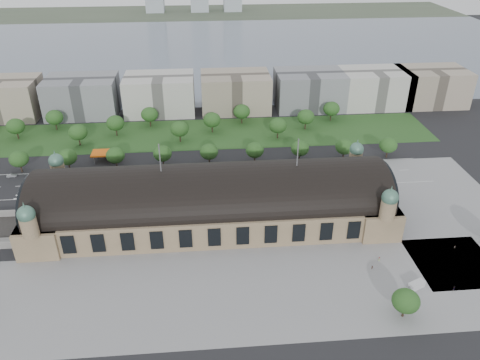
{
  "coord_description": "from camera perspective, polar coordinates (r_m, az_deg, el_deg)",
  "views": [
    {
      "loc": [
        -2.6,
        -166.27,
        114.58
      ],
      "look_at": [
        12.56,
        10.39,
        14.0
      ],
      "focal_mm": 35.0,
      "sensor_mm": 36.0,
      "label": 1
    }
  ],
  "objects": [
    {
      "name": "tree_row_8",
      "position": [
        255.2,
        12.61,
        3.99
      ],
      "size": [
        9.6,
        9.6,
        11.52
      ],
      "color": "#2D2116",
      "rests_on": "ground"
    },
    {
      "name": "traffic_car_3",
      "position": [
        236.89,
        -12.63,
        0.07
      ],
      "size": [
        5.64,
        2.88,
        1.57
      ],
      "primitive_type": "imported",
      "rotation": [
        0.0,
        0.0,
        1.7
      ],
      "color": "maroon",
      "rests_on": "ground"
    },
    {
      "name": "road_slab",
      "position": [
        234.85,
        -8.52,
        0.01
      ],
      "size": [
        260.0,
        26.0,
        0.1
      ],
      "primitive_type": "cube",
      "color": "black",
      "rests_on": "ground"
    },
    {
      "name": "plaza_east",
      "position": [
        227.87,
        23.58,
        -3.39
      ],
      "size": [
        56.0,
        100.0,
        0.12
      ],
      "primitive_type": "cube",
      "color": "gray",
      "rests_on": "ground"
    },
    {
      "name": "tree_row_2",
      "position": [
        253.73,
        -20.29,
        2.63
      ],
      "size": [
        9.6,
        9.6,
        11.52
      ],
      "color": "#2D2116",
      "rests_on": "ground"
    },
    {
      "name": "office_1",
      "position": [
        341.05,
        -26.91,
        8.86
      ],
      "size": [
        45.0,
        32.0,
        24.0
      ],
      "primitive_type": "cube",
      "color": "tan",
      "rests_on": "ground"
    },
    {
      "name": "tree_belt_6",
      "position": [
        271.41,
        -7.38,
        6.2
      ],
      "size": [
        10.4,
        10.4,
        12.48
      ],
      "color": "#2D2116",
      "rests_on": "ground"
    },
    {
      "name": "bus_west",
      "position": [
        223.83,
        -5.4,
        -0.85
      ],
      "size": [
        12.87,
        3.99,
        3.53
      ],
      "primitive_type": "imported",
      "rotation": [
        0.0,
        0.0,
        1.49
      ],
      "color": "#B23C1C",
      "rests_on": "ground"
    },
    {
      "name": "tree_belt_3",
      "position": [
        280.07,
        -19.15,
        5.51
      ],
      "size": [
        10.4,
        10.4,
        12.48
      ],
      "color": "#2D2116",
      "rests_on": "ground"
    },
    {
      "name": "office_6",
      "position": [
        337.51,
        16.03,
        10.73
      ],
      "size": [
        45.0,
        32.0,
        24.0
      ],
      "primitive_type": "cube",
      "color": "#B8B5AE",
      "rests_on": "ground"
    },
    {
      "name": "bus_mid",
      "position": [
        224.04,
        -1.34,
        -0.66
      ],
      "size": [
        13.35,
        3.79,
        3.68
      ],
      "primitive_type": "imported",
      "rotation": [
        0.0,
        0.0,
        1.52
      ],
      "color": "silver",
      "rests_on": "ground"
    },
    {
      "name": "tree_row_4",
      "position": [
        244.99,
        -9.43,
        3.2
      ],
      "size": [
        9.6,
        9.6,
        11.52
      ],
      "color": "#2D2116",
      "rests_on": "ground"
    },
    {
      "name": "far_shore",
      "position": [
        674.08,
        -4.9,
        19.68
      ],
      "size": [
        700.0,
        120.0,
        0.14
      ],
      "primitive_type": "cube",
      "color": "#44513D",
      "rests_on": "ground"
    },
    {
      "name": "traffic_car_2",
      "position": [
        244.96,
        -21.46,
        -0.36
      ],
      "size": [
        5.61,
        2.9,
        1.51
      ],
      "primitive_type": "imported",
      "rotation": [
        0.0,
        0.0,
        -1.5
      ],
      "color": "black",
      "rests_on": "ground"
    },
    {
      "name": "tree_belt_2",
      "position": [
        306.62,
        -21.69,
        7.1
      ],
      "size": [
        10.4,
        10.4,
        12.48
      ],
      "color": "#2D2116",
      "rests_on": "ground"
    },
    {
      "name": "parked_car_2",
      "position": [
        224.15,
        -16.24,
        -2.31
      ],
      "size": [
        4.73,
        3.83,
        1.29
      ],
      "primitive_type": "imported",
      "rotation": [
        0.0,
        0.0,
        -1.03
      ],
      "color": "#161E3F",
      "rests_on": "ground"
    },
    {
      "name": "traffic_car_6",
      "position": [
        248.15,
        16.1,
        1.01
      ],
      "size": [
        5.76,
        3.08,
        1.54
      ],
      "primitive_type": "imported",
      "rotation": [
        0.0,
        0.0,
        -1.47
      ],
      "color": "silver",
      "rests_on": "ground"
    },
    {
      "name": "van_south",
      "position": [
        179.38,
        20.65,
        -11.94
      ],
      "size": [
        6.65,
        4.77,
        2.68
      ],
      "rotation": [
        0.0,
        0.0,
        0.42
      ],
      "color": "#BDBDBF",
      "rests_on": "ground"
    },
    {
      "name": "pedestrian_1",
      "position": [
        183.07,
        15.8,
        -10.22
      ],
      "size": [
        0.69,
        0.64,
        1.58
      ],
      "primitive_type": "imported",
      "rotation": [
        0.0,
        0.0,
        0.61
      ],
      "color": "gray",
      "rests_on": "ground"
    },
    {
      "name": "office_7",
      "position": [
        353.44,
        22.22,
        10.52
      ],
      "size": [
        45.0,
        32.0,
        24.0
      ],
      "primitive_type": "cube",
      "color": "tan",
      "rests_on": "ground"
    },
    {
      "name": "bus_east",
      "position": [
        227.13,
        -0.06,
        -0.3
      ],
      "size": [
        10.59,
        2.52,
        2.95
      ],
      "primitive_type": "imported",
      "rotation": [
        0.0,
        0.0,
        1.57
      ],
      "color": "silver",
      "rests_on": "ground"
    },
    {
      "name": "ground",
      "position": [
        201.94,
        -3.31,
        -5.06
      ],
      "size": [
        900.0,
        900.0,
        0.0
      ],
      "primitive_type": "plane",
      "color": "black",
      "rests_on": "ground"
    },
    {
      "name": "office_4",
      "position": [
        317.17,
        -0.57,
        10.69
      ],
      "size": [
        45.0,
        32.0,
        24.0
      ],
      "primitive_type": "cube",
      "color": "tan",
      "rests_on": "ground"
    },
    {
      "name": "tree_belt_7",
      "position": [
        282.21,
        -3.43,
        7.33
      ],
      "size": [
        10.4,
        10.4,
        12.48
      ],
      "color": "#2D2116",
      "rests_on": "ground"
    },
    {
      "name": "grass_belt",
      "position": [
        283.73,
        -7.02,
        5.52
      ],
      "size": [
        300.0,
        45.0,
        0.1
      ],
      "primitive_type": "cube",
      "color": "#285220",
      "rests_on": "ground"
    },
    {
      "name": "pedestrian_0",
      "position": [
        187.63,
        16.6,
        -9.22
      ],
      "size": [
        0.97,
        0.76,
        1.74
      ],
      "primitive_type": "imported",
      "rotation": [
        0.0,
        0.0,
        -0.37
      ],
      "color": "gray",
      "rests_on": "ground"
    },
    {
      "name": "tree_row_1",
      "position": [
        261.31,
        -25.36,
        2.34
      ],
      "size": [
        9.6,
        9.6,
        11.52
      ],
      "color": "#2D2116",
      "rests_on": "ground"
    },
    {
      "name": "tree_belt_10",
      "position": [
        289.02,
        8.03,
        7.64
      ],
      "size": [
        10.4,
        10.4,
        12.48
      ],
      "color": "#2D2116",
      "rests_on": "ground"
    },
    {
      "name": "tree_belt_8",
      "position": [
        294.33,
        0.22,
        8.34
      ],
      "size": [
        10.4,
        10.4,
        12.48
      ],
      "color": "#2D2116",
      "rests_on": "ground"
    },
    {
      "name": "pedestrian_2",
      "position": [
        204.35,
        24.7,
        -7.42
      ],
      "size": [
        0.81,
        0.87,
        1.56
      ],
      "primitive_type": "imported",
      "rotation": [
        0.0,
        0.0,
        2.22
      ],
      "color": "gray",
      "rests_on": "ground"
    },
    {
      "name": "office_5",
      "position": [
        324.58,
        8.43,
        10.83
      ],
      "size": [
        45.0,
        32.0,
        24.0
      ],
      "primitive_type": "cube",
      "color": "gray",
      "rests_on": "ground"
    },
    {
      "name": "tree_belt_9",
      "position": [
        274.56,
        4.65,
        6.63
      ],
      "size": [
        10.4,
        10.4,
        12.48
      ],
      "color": "#2D2116",
      "rests_on": "ground"
    },
    {
      "name": "tree_belt_11",
      "position": [
        304.44,
        11.09,
        8.52
      ],
      "size": [
        10.4,
        10.4,
        12.48
      ],
      "color": "#2D2116",
      "rests_on": "ground"
    },
    {
      "name": "parked_car_0",
      "position": [
        233.26,
        -21.58,
        -1.97
      ],
      "size": [
        4.08,
        3.28,
        1.3
      ],
      "primitive_type": "imported",
      "rotation": [
        0.0,
        0.0,
        -1.01
      ],
      "color": "black",
      "rests_on": "ground"
    },
    {
      "name": "parked_car_4",
      "position": [
        222.77,
        -14.57,
        -2.21
      ],
      "size": [
        5.05,
        3.64,
        1.58
      ],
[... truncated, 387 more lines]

